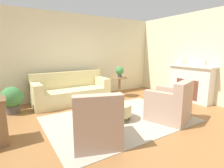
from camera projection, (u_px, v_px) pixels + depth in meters
name	position (u px, v px, depth m)	size (l,w,h in m)	color
ground_plane	(119.00, 119.00, 4.16)	(16.00, 16.00, 0.00)	#996638
wall_back	(77.00, 57.00, 6.00)	(8.97, 0.12, 2.80)	beige
wall_right	(200.00, 57.00, 5.51)	(0.12, 10.06, 2.80)	beige
rug	(119.00, 119.00, 4.16)	(3.29, 2.32, 0.01)	#B2A893
couch	(71.00, 92.00, 5.42)	(2.27, 0.88, 0.95)	beige
armchair_left	(96.00, 124.00, 3.01)	(1.02, 1.06, 0.94)	tan
armchair_right	(170.00, 105.00, 4.02)	(1.02, 1.06, 0.94)	tan
ottoman_table	(117.00, 109.00, 4.09)	(0.68, 0.68, 0.38)	beige
side_table	(120.00, 84.00, 6.10)	(0.52, 0.52, 0.69)	olive
fireplace	(190.00, 82.00, 5.61)	(0.44, 1.50, 1.15)	silver
vase_mantel_near	(181.00, 61.00, 5.80)	(0.20, 0.20, 0.26)	silver
vase_mantel_far	(204.00, 63.00, 5.17)	(0.21, 0.21, 0.22)	silver
potted_plant_on_side_table	(120.00, 71.00, 6.02)	(0.28, 0.28, 0.37)	#4C4742
potted_plant_floor	(12.00, 99.00, 4.46)	(0.53, 0.53, 0.71)	#4C4742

